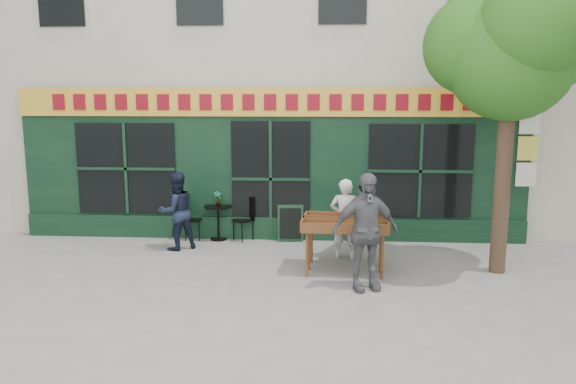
# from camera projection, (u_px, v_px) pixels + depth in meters

# --- Properties ---
(ground) EXTENTS (80.00, 80.00, 0.00)m
(ground) POSITION_uv_depth(u_px,v_px,m) (259.00, 272.00, 10.14)
(ground) COLOR slate
(ground) RESTS_ON ground
(building) EXTENTS (14.00, 7.26, 10.00)m
(building) POSITION_uv_depth(u_px,v_px,m) (283.00, 26.00, 15.15)
(building) COLOR beige
(building) RESTS_ON ground
(street_tree) EXTENTS (3.05, 2.90, 5.60)m
(street_tree) POSITION_uv_depth(u_px,v_px,m) (513.00, 38.00, 9.50)
(street_tree) COLOR #382619
(street_tree) RESTS_ON ground
(book_cart_center) EXTENTS (1.55, 0.74, 0.99)m
(book_cart_center) POSITION_uv_depth(u_px,v_px,m) (346.00, 224.00, 10.23)
(book_cart_center) COLOR brown
(book_cart_center) RESTS_ON ground
(dog) EXTENTS (0.39, 0.63, 0.60)m
(dog) POSITION_uv_depth(u_px,v_px,m) (366.00, 200.00, 10.08)
(dog) COLOR black
(dog) RESTS_ON book_cart_center
(woman) EXTENTS (0.60, 0.42, 1.57)m
(woman) POSITION_uv_depth(u_px,v_px,m) (345.00, 219.00, 10.88)
(woman) COLOR silver
(woman) RESTS_ON ground
(book_cart_right) EXTENTS (1.52, 0.67, 0.99)m
(book_cart_right) POSITION_uv_depth(u_px,v_px,m) (345.00, 229.00, 9.86)
(book_cart_right) COLOR brown
(book_cart_right) RESTS_ON ground
(man_right) EXTENTS (1.23, 0.80, 1.94)m
(man_right) POSITION_uv_depth(u_px,v_px,m) (365.00, 232.00, 9.08)
(man_right) COLOR #535357
(man_right) RESTS_ON ground
(bistro_table) EXTENTS (0.60, 0.60, 0.76)m
(bistro_table) POSITION_uv_depth(u_px,v_px,m) (218.00, 216.00, 12.28)
(bistro_table) COLOR black
(bistro_table) RESTS_ON ground
(bistro_chair_left) EXTENTS (0.38, 0.37, 0.95)m
(bistro_chair_left) POSITION_uv_depth(u_px,v_px,m) (189.00, 215.00, 12.31)
(bistro_chair_left) COLOR black
(bistro_chair_left) RESTS_ON ground
(bistro_chair_right) EXTENTS (0.51, 0.51, 0.95)m
(bistro_chair_right) POSITION_uv_depth(u_px,v_px,m) (246.00, 215.00, 12.30)
(bistro_chair_right) COLOR black
(bistro_chair_right) RESTS_ON ground
(potted_plant) EXTENTS (0.20, 0.16, 0.33)m
(potted_plant) POSITION_uv_depth(u_px,v_px,m) (218.00, 198.00, 12.21)
(potted_plant) COLOR gray
(potted_plant) RESTS_ON bistro_table
(man_left) EXTENTS (0.99, 0.96, 1.61)m
(man_left) POSITION_uv_depth(u_px,v_px,m) (177.00, 211.00, 11.49)
(man_left) COLOR black
(man_left) RESTS_ON ground
(chalkboard) EXTENTS (0.57, 0.23, 0.79)m
(chalkboard) POSITION_uv_depth(u_px,v_px,m) (290.00, 223.00, 12.19)
(chalkboard) COLOR black
(chalkboard) RESTS_ON ground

